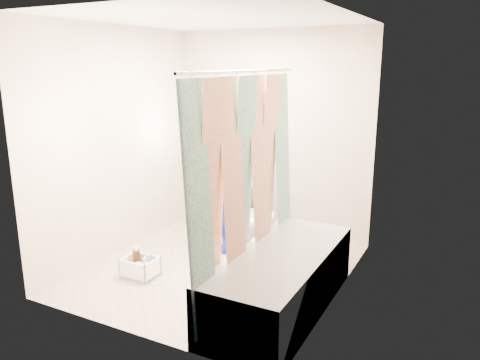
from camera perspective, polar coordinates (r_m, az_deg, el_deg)
The scene contains 14 objects.
floor at distance 4.79m, azimuth -2.66°, elevation -10.82°, with size 2.60×2.60×0.00m, color tan.
ceiling at distance 4.36m, azimuth -3.04°, elevation 19.14°, with size 2.40×2.60×0.02m, color white.
wall_back at distance 5.56m, azimuth 3.95°, elevation 5.62°, with size 2.40×0.02×2.40m, color beige.
wall_front at distance 3.39m, azimuth -13.98°, elevation -0.23°, with size 2.40×0.02×2.40m, color beige.
wall_left at distance 5.12m, azimuth -14.55°, elevation 4.48°, with size 0.02×2.60×2.40m, color beige.
wall_right at distance 3.96m, azimuth 12.34°, elevation 1.90°, with size 0.02×2.60×2.40m, color beige.
bathtub at distance 3.99m, azimuth 4.99°, elevation -11.95°, with size 0.70×1.75×0.50m.
curtain_rod at distance 3.72m, azimuth 0.74°, elevation 13.10°, with size 0.02×0.02×1.90m, color silver.
shower_curtain at distance 3.85m, azimuth 0.70°, elevation -0.87°, with size 0.06×1.75×1.80m, color white.
toilet at distance 5.23m, azimuth 1.86°, elevation -4.53°, with size 0.39×0.68×0.69m, color silver.
tank_lid at distance 5.11m, azimuth 1.75°, elevation -4.29°, with size 0.42×0.18×0.03m, color white.
tank_internals at distance 5.31m, azimuth 1.63°, elevation -0.45°, with size 0.16×0.09×0.23m.
plumber at distance 5.04m, azimuth -1.63°, elevation 1.10°, with size 0.64×0.42×1.77m, color #0F3198.
cleaning_caddy at distance 4.69m, azimuth -11.97°, elevation -10.48°, with size 0.33×0.26×0.24m.
Camera 1 is at (2.20, -3.75, 2.01)m, focal length 35.00 mm.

